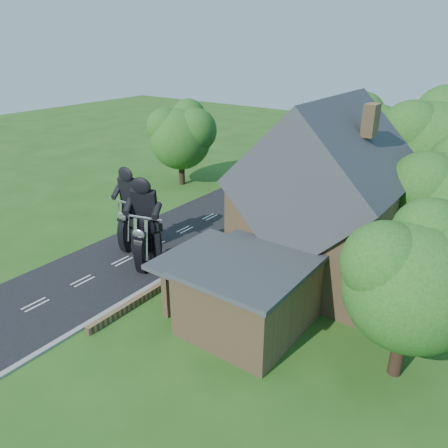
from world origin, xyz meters
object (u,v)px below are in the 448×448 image
Objects in this scene: house at (324,204)px; annex at (247,293)px; motorcycle_lead at (148,255)px; motorcycle_follow at (133,236)px; garden_wall at (224,248)px.

house reaches higher than annex.
motorcycle_lead is 1.03× the size of motorcycle_follow.
house is at bearing 9.17° from garden_wall.
annex is (-0.62, -6.80, -2.58)m from house.
garden_wall is 6.05m from motorcycle_follow.
annex is at bearing 155.77° from motorcycle_lead.
annex is at bearing -46.16° from garden_wall.
annex is 10.99m from motorcycle_follow.
motorcycle_follow is (-5.08, -3.23, 0.64)m from garden_wall.
motorcycle_follow is at bearing -41.15° from motorcycle_lead.
garden_wall is 12.16× the size of motorcycle_follow.
house is at bearing -162.33° from motorcycle_lead.
motorcycle_follow is (-10.65, 2.57, -0.92)m from annex.
house is 10.78m from motorcycle_lead.
motorcycle_lead is at bearing -117.59° from garden_wall.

